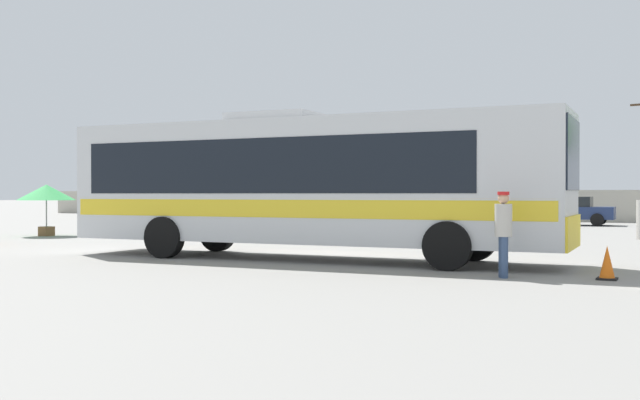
# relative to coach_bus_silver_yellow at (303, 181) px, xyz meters

# --- Properties ---
(ground_plane) EXTENTS (300.00, 300.00, 0.00)m
(ground_plane) POSITION_rel_coach_bus_silver_yellow_xyz_m (0.03, 10.89, -1.94)
(ground_plane) COLOR gray
(perimeter_wall) EXTENTS (80.00, 0.30, 1.83)m
(perimeter_wall) POSITION_rel_coach_bus_silver_yellow_xyz_m (0.03, 28.68, -1.02)
(perimeter_wall) COLOR #B2AD9E
(perimeter_wall) RESTS_ON ground_plane
(coach_bus_silver_yellow) EXTENTS (12.57, 3.31, 3.63)m
(coach_bus_silver_yellow) POSITION_rel_coach_bus_silver_yellow_xyz_m (0.00, 0.00, 0.00)
(coach_bus_silver_yellow) COLOR silver
(coach_bus_silver_yellow) RESTS_ON ground_plane
(attendant_by_bus_door) EXTENTS (0.44, 0.44, 1.65)m
(attendant_by_bus_door) POSITION_rel_coach_bus_silver_yellow_xyz_m (5.41, -1.74, -1.00)
(attendant_by_bus_door) COLOR #33476B
(attendant_by_bus_door) RESTS_ON ground_plane
(vendor_umbrella_secondary_green) EXTENTS (2.17, 2.17, 1.96)m
(vendor_umbrella_secondary_green) POSITION_rel_coach_bus_silver_yellow_xyz_m (-13.56, 4.03, -0.31)
(vendor_umbrella_secondary_green) COLOR gray
(vendor_umbrella_secondary_green) RESTS_ON ground_plane
(parked_car_leftmost_dark_blue) EXTENTS (4.28, 2.22, 1.43)m
(parked_car_leftmost_dark_blue) POSITION_rel_coach_bus_silver_yellow_xyz_m (-9.42, 24.47, -1.17)
(parked_car_leftmost_dark_blue) COLOR navy
(parked_car_leftmost_dark_blue) RESTS_ON ground_plane
(parked_car_second_black) EXTENTS (4.59, 2.16, 1.52)m
(parked_car_second_black) POSITION_rel_coach_bus_silver_yellow_xyz_m (-3.36, 24.49, -1.13)
(parked_car_second_black) COLOR black
(parked_car_second_black) RESTS_ON ground_plane
(parked_car_third_dark_blue) EXTENTS (4.09, 2.14, 1.46)m
(parked_car_third_dark_blue) POSITION_rel_coach_bus_silver_yellow_xyz_m (2.42, 23.70, -1.16)
(parked_car_third_dark_blue) COLOR navy
(parked_car_third_dark_blue) RESTS_ON ground_plane
(roadside_tree_left) EXTENTS (3.88, 3.88, 6.25)m
(roadside_tree_left) POSITION_rel_coach_bus_silver_yellow_xyz_m (-12.15, 31.22, 2.64)
(roadside_tree_left) COLOR brown
(roadside_tree_left) RESTS_ON ground_plane
(roadside_tree_midleft) EXTENTS (3.21, 3.21, 5.46)m
(roadside_tree_midleft) POSITION_rel_coach_bus_silver_yellow_xyz_m (-1.66, 32.10, 2.13)
(roadside_tree_midleft) COLOR brown
(roadside_tree_midleft) RESTS_ON ground_plane
(traffic_cone_on_apron) EXTENTS (0.36, 0.36, 0.64)m
(traffic_cone_on_apron) POSITION_rel_coach_bus_silver_yellow_xyz_m (7.21, -1.16, -1.63)
(traffic_cone_on_apron) COLOR black
(traffic_cone_on_apron) RESTS_ON ground_plane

